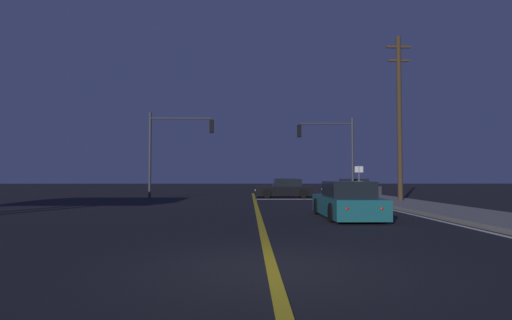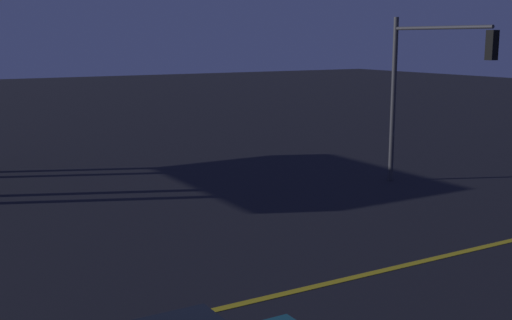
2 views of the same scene
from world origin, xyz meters
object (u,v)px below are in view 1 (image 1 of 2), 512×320
car_mid_block_black (285,189)px  traffic_signal_near_right (332,144)px  traffic_signal_far_left (173,141)px  car_lead_oncoming_teal (347,202)px  car_parked_curb_white (285,187)px  utility_pole_right (399,116)px  street_sign_corner (359,177)px  car_distant_tail_charcoal (351,189)px

car_mid_block_black → traffic_signal_near_right: 4.77m
traffic_signal_far_left → car_lead_oncoming_teal: bearing=-56.4°
car_parked_curb_white → utility_pole_right: utility_pole_right is taller
car_parked_curb_white → street_sign_corner: size_ratio=1.96×
car_mid_block_black → traffic_signal_far_left: 8.74m
street_sign_corner → car_parked_curb_white: bearing=115.0°
traffic_signal_far_left → street_sign_corner: (12.44, -1.40, -2.47)m
car_parked_curb_white → traffic_signal_far_left: (-8.33, -7.39, 3.40)m
car_distant_tail_charcoal → traffic_signal_near_right: size_ratio=0.75×
car_lead_oncoming_teal → street_sign_corner: (3.66, 11.83, 0.93)m
utility_pole_right → street_sign_corner: bearing=111.5°
car_mid_block_black → utility_pole_right: size_ratio=0.44×
car_mid_block_black → traffic_signal_far_left: size_ratio=0.72×
car_mid_block_black → traffic_signal_near_right: (3.44, -0.42, 3.28)m
street_sign_corner → car_distant_tail_charcoal: bearing=81.8°
car_distant_tail_charcoal → traffic_signal_far_left: 13.97m
car_parked_curb_white → car_mid_block_black: size_ratio=1.03×
street_sign_corner → utility_pole_right: bearing=-68.5°
car_lead_oncoming_teal → utility_pole_right: 10.65m
car_lead_oncoming_teal → utility_pole_right: bearing=58.3°
traffic_signal_far_left → street_sign_corner: traffic_signal_far_left is taller
car_lead_oncoming_teal → traffic_signal_far_left: bearing=123.3°
car_lead_oncoming_teal → car_parked_curb_white: 20.62m
car_mid_block_black → street_sign_corner: size_ratio=1.91×
car_parked_curb_white → traffic_signal_far_left: traffic_signal_far_left is taller
car_distant_tail_charcoal → utility_pole_right: bearing=-172.9°
car_distant_tail_charcoal → traffic_signal_near_right: bearing=139.2°
car_lead_oncoming_teal → traffic_signal_near_right: size_ratio=0.82×
car_lead_oncoming_teal → car_mid_block_black: size_ratio=1.11×
car_distant_tail_charcoal → car_mid_block_black: size_ratio=1.02×
car_distant_tail_charcoal → traffic_signal_near_right: traffic_signal_near_right is taller
traffic_signal_far_left → utility_pole_right: utility_pole_right is taller
car_distant_tail_charcoal → traffic_signal_far_left: bearing=106.7°
traffic_signal_far_left → utility_pole_right: bearing=-19.7°
traffic_signal_far_left → utility_pole_right: (13.84, -4.95, 1.00)m
car_lead_oncoming_teal → car_parked_curb_white: (-0.45, 20.62, -0.00)m
traffic_signal_near_right → traffic_signal_far_left: traffic_signal_far_left is taller
street_sign_corner → car_lead_oncoming_teal: bearing=-107.2°
traffic_signal_far_left → car_parked_curb_white: bearing=41.6°
traffic_signal_near_right → utility_pole_right: utility_pole_right is taller
car_lead_oncoming_teal → utility_pole_right: (5.06, 8.28, 4.40)m
car_lead_oncoming_teal → utility_pole_right: utility_pole_right is taller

